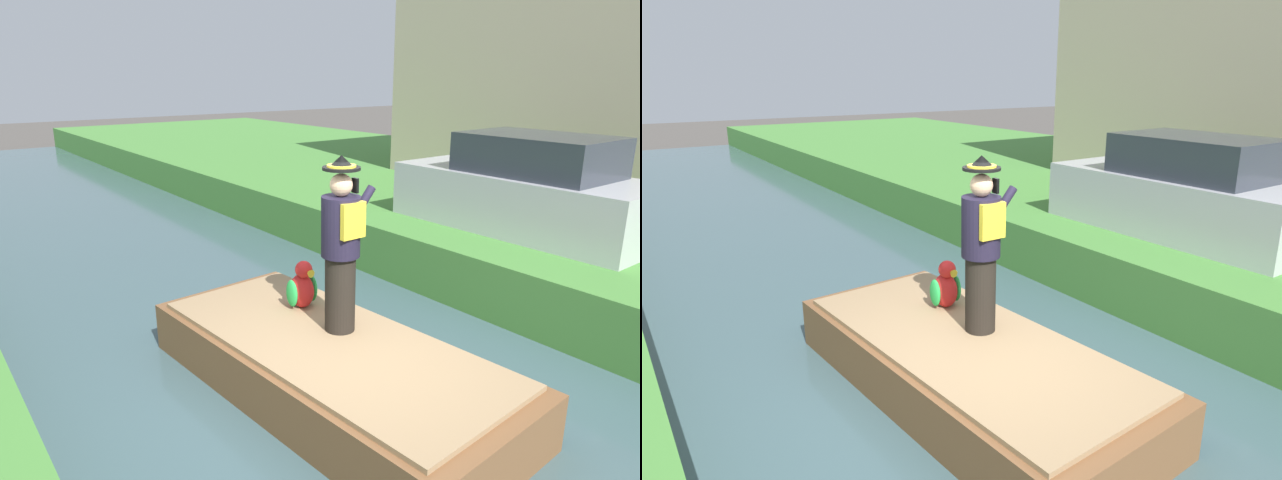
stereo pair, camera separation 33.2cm
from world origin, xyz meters
TOP-DOWN VIEW (x-y plane):
  - ground_plane at (0.00, 0.00)m, footprint 80.00×80.00m
  - canal_water at (0.00, 0.00)m, footprint 5.54×48.00m
  - boat at (0.00, 0.30)m, footprint 2.09×4.32m
  - person_pirate at (0.24, 0.40)m, footprint 0.61×0.42m
  - parrot_plush at (0.26, 1.12)m, footprint 0.36×0.34m
  - parked_car_silver at (4.61, 1.16)m, footprint 1.73×4.01m

SIDE VIEW (x-z plane):
  - ground_plane at x=0.00m, z-range 0.00..0.00m
  - canal_water at x=0.00m, z-range 0.00..0.10m
  - boat at x=0.00m, z-range 0.10..0.71m
  - parrot_plush at x=0.26m, z-range 0.67..1.24m
  - parked_car_silver at x=4.61m, z-range 0.81..2.31m
  - person_pirate at x=0.24m, z-range 0.71..2.56m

